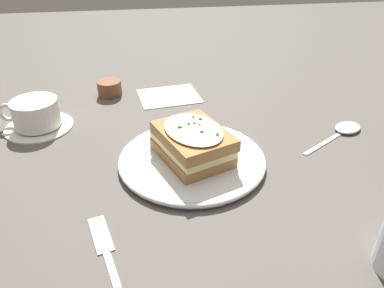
# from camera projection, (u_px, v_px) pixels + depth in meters

# --- Properties ---
(ground_plane) EXTENTS (2.40, 2.40, 0.00)m
(ground_plane) POSITION_uv_depth(u_px,v_px,m) (198.00, 158.00, 0.64)
(ground_plane) COLOR #514C47
(dinner_plate) EXTENTS (0.25, 0.25, 0.01)m
(dinner_plate) POSITION_uv_depth(u_px,v_px,m) (192.00, 159.00, 0.63)
(dinner_plate) COLOR white
(dinner_plate) RESTS_ON ground_plane
(sandwich) EXTENTS (0.14, 0.16, 0.06)m
(sandwich) POSITION_uv_depth(u_px,v_px,m) (193.00, 143.00, 0.61)
(sandwich) COLOR #A37542
(sandwich) RESTS_ON dinner_plate
(teacup_with_saucer) EXTENTS (0.14, 0.13, 0.06)m
(teacup_with_saucer) POSITION_uv_depth(u_px,v_px,m) (36.00, 115.00, 0.72)
(teacup_with_saucer) COLOR white
(teacup_with_saucer) RESTS_ON ground_plane
(fork) EXTENTS (0.06, 0.18, 0.00)m
(fork) POSITION_uv_depth(u_px,v_px,m) (106.00, 252.00, 0.46)
(fork) COLOR silver
(fork) RESTS_ON ground_plane
(spoon) EXTENTS (0.16, 0.11, 0.01)m
(spoon) POSITION_uv_depth(u_px,v_px,m) (345.00, 129.00, 0.72)
(spoon) COLOR silver
(spoon) RESTS_ON ground_plane
(napkin) EXTENTS (0.15, 0.13, 0.00)m
(napkin) POSITION_uv_depth(u_px,v_px,m) (169.00, 96.00, 0.86)
(napkin) COLOR white
(napkin) RESTS_ON ground_plane
(condiment_pot) EXTENTS (0.05, 0.05, 0.03)m
(condiment_pot) POSITION_uv_depth(u_px,v_px,m) (110.00, 88.00, 0.86)
(condiment_pot) COLOR brown
(condiment_pot) RESTS_ON ground_plane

